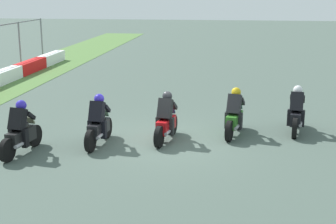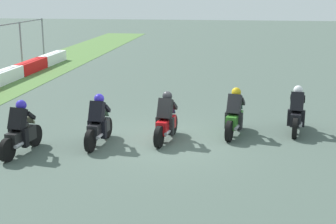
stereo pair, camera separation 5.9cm
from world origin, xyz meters
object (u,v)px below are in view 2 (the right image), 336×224
rider_lane_c (166,121)px  rider_lane_d (99,124)px  rider_lane_a (297,113)px  rider_lane_b (235,116)px  rider_lane_e (21,132)px

rider_lane_c → rider_lane_d: same height
rider_lane_d → rider_lane_c: bearing=-67.2°
rider_lane_a → rider_lane_b: bearing=115.9°
rider_lane_d → rider_lane_a: bearing=-65.9°
rider_lane_a → rider_lane_b: 2.05m
rider_lane_a → rider_lane_e: 8.48m
rider_lane_b → rider_lane_e: (-2.58, 5.90, 0.00)m
rider_lane_a → rider_lane_d: same height
rider_lane_b → rider_lane_c: size_ratio=0.99×
rider_lane_b → rider_lane_e: bearing=126.1°
rider_lane_c → rider_lane_a: bearing=-60.7°
rider_lane_d → rider_lane_e: (-1.09, 1.93, 0.00)m
rider_lane_a → rider_lane_c: 4.27m
rider_lane_a → rider_lane_e: size_ratio=1.00×
rider_lane_b → rider_lane_d: 4.25m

